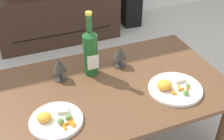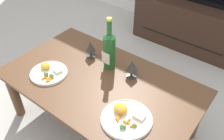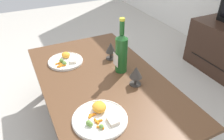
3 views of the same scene
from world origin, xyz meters
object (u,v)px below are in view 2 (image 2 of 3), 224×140
Objects in this scene: tv_stand at (190,23)px; dinner_plate_right at (126,117)px; goblet_right at (132,66)px; wine_bottle at (109,49)px; dinner_plate_left at (49,72)px; dining_table at (100,88)px; goblet_left at (91,47)px.

dinner_plate_right is (0.29, -1.62, 0.21)m from tv_stand.
tv_stand is 8.72× the size of goblet_right.
dinner_plate_left is at bearing -131.57° from wine_bottle.
dinner_plate_right is (0.36, -0.32, -0.14)m from wine_bottle.
dinner_plate_right reaches higher than dinner_plate_left.
dinner_plate_right is (0.32, -0.16, 0.08)m from dining_table.
goblet_right is at bearing -85.38° from tv_stand.
dining_table is 0.32m from goblet_left.
dining_table is 0.27m from goblet_right.
goblet_right is 0.38m from dinner_plate_right.
wine_bottle is at bearing 139.14° from dinner_plate_right.
dining_table is at bearing 25.79° from dinner_plate_left.
goblet_right is 0.45× the size of dinner_plate_right.
goblet_left reaches higher than dining_table.
tv_stand is at bearing 100.04° from dinner_plate_right.
dinner_plate_left is (-0.10, -0.33, -0.07)m from goblet_left.
wine_bottle is at bearing -2.66° from goblet_left.
tv_stand is at bearing 86.65° from wine_bottle.
wine_bottle reaches higher than tv_stand.
dinner_plate_right is (0.65, 0.00, 0.00)m from dinner_plate_left.
dinner_plate_left is at bearing -144.90° from goblet_right.
dinner_plate_left is at bearing -154.21° from dining_table.
goblet_left reaches higher than dinner_plate_right.
wine_bottle is (-0.04, 0.16, 0.22)m from dining_table.
dining_table is 0.36m from dinner_plate_right.
wine_bottle is 2.83× the size of goblet_left.
wine_bottle is (-0.08, -1.31, 0.35)m from tv_stand.
goblet_right reaches higher than dinner_plate_left.
tv_stand is 8.52× the size of goblet_left.
wine_bottle is at bearing 105.75° from dining_table.
dining_table is 9.93× the size of goblet_right.
goblet_right is 0.52× the size of dinner_plate_left.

